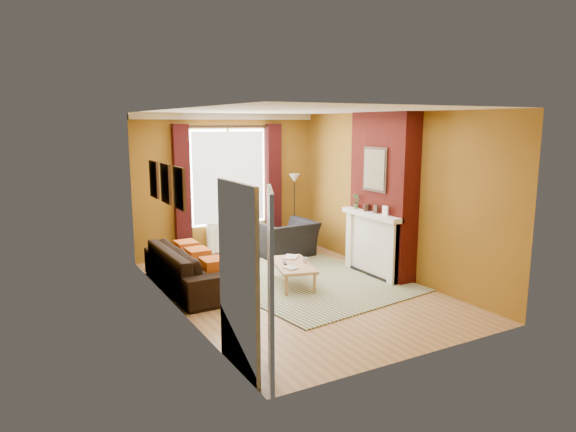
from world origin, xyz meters
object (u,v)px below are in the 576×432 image
object	(u,v)px
wicker_stool	(282,247)
floor_lamp	(294,190)
sofa	(191,267)
armchair	(286,239)
coffee_table	(292,266)

from	to	relation	value
wicker_stool	floor_lamp	distance (m)	1.29
sofa	wicker_stool	bearing A→B (deg)	-66.52
armchair	sofa	bearing A→B (deg)	19.63
wicker_stool	floor_lamp	size ratio (longest dim) A/B	0.25
armchair	wicker_stool	distance (m)	0.17
wicker_stool	sofa	bearing A→B (deg)	-155.74
coffee_table	armchair	bearing A→B (deg)	79.90
sofa	armchair	world-z (taller)	armchair
floor_lamp	sofa	bearing A→B (deg)	-151.46
coffee_table	floor_lamp	distance (m)	2.72
sofa	wicker_stool	size ratio (longest dim) A/B	5.84
sofa	floor_lamp	distance (m)	3.28
sofa	floor_lamp	bearing A→B (deg)	-62.24
sofa	floor_lamp	world-z (taller)	floor_lamp
coffee_table	wicker_stool	world-z (taller)	wicker_stool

